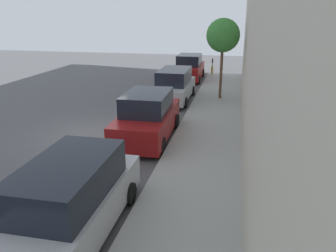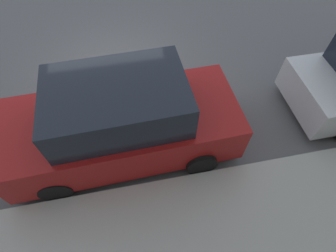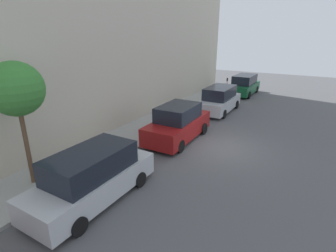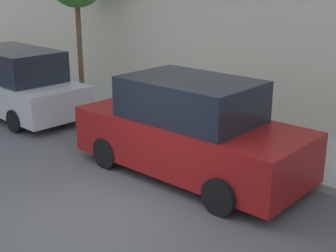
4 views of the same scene
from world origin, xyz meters
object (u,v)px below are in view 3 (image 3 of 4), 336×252
at_px(parked_minivan_nearest, 244,85).
at_px(parked_minivan_fourth, 92,177).
at_px(parking_meter_near, 227,83).
at_px(parked_suv_third, 178,123).
at_px(parked_minivan_second, 219,100).
at_px(street_tree, 16,90).

relative_size(parked_minivan_nearest, parked_minivan_fourth, 1.00).
xyz_separation_m(parked_minivan_fourth, parking_meter_near, (1.66, -19.55, 0.10)).
bearing_deg(parked_minivan_nearest, parked_suv_third, 89.80).
bearing_deg(parked_suv_third, parking_meter_near, -83.33).
relative_size(parked_minivan_fourth, parking_meter_near, 3.44).
distance_m(parked_suv_third, parked_minivan_fourth, 6.56).
xyz_separation_m(parked_minivan_second, parked_minivan_fourth, (-0.09, 13.11, 0.00)).
relative_size(parked_minivan_nearest, parking_meter_near, 3.45).
bearing_deg(street_tree, parking_meter_near, -93.05).
xyz_separation_m(parked_minivan_nearest, street_tree, (2.64, 20.61, 2.89)).
distance_m(parked_minivan_second, street_tree, 14.20).
distance_m(parked_minivan_fourth, parking_meter_near, 19.62).
relative_size(parking_meter_near, street_tree, 0.31).
bearing_deg(parking_meter_near, parked_minivan_fourth, 94.84).
xyz_separation_m(parking_meter_near, street_tree, (1.07, 20.09, 2.79)).
distance_m(parked_suv_third, parking_meter_near, 13.09).
bearing_deg(parked_minivan_fourth, parked_minivan_nearest, -89.75).
xyz_separation_m(parked_minivan_nearest, parked_suv_third, (0.05, 13.52, 0.01)).
xyz_separation_m(parked_minivan_second, street_tree, (2.64, 13.65, 2.89)).
relative_size(parked_suv_third, parking_meter_near, 3.40).
height_order(parked_suv_third, street_tree, street_tree).
height_order(parked_minivan_second, street_tree, street_tree).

